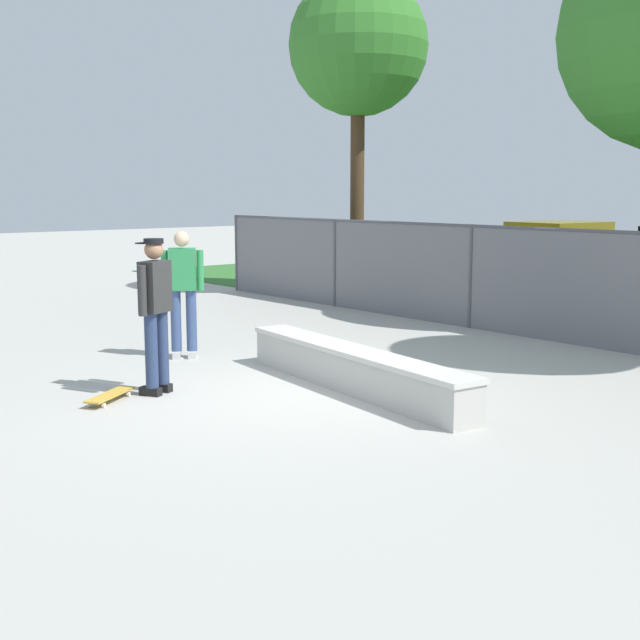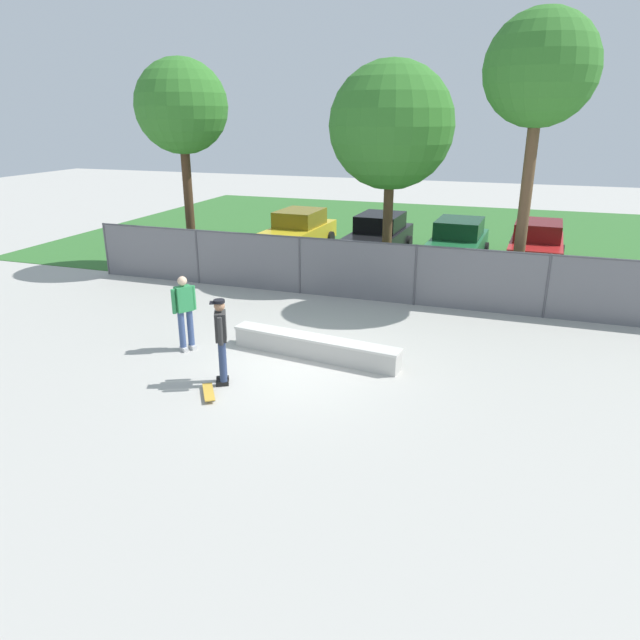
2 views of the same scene
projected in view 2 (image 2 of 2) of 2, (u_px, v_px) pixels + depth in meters
ground_plane at (289, 370)px, 12.69m from camera, size 80.00×80.00×0.00m
grass_strip at (414, 235)px, 26.77m from camera, size 30.06×20.00×0.02m
concrete_ledge at (315, 347)px, 13.26m from camera, size 4.14×0.98×0.51m
skateboarder at (221, 337)px, 11.71m from camera, size 0.40×0.55×1.84m
skateboard at (209, 392)px, 11.50m from camera, size 0.61×0.78×0.09m
chainlink_fence at (356, 268)px, 17.27m from camera, size 18.13×0.07×1.81m
tree_near_left at (182, 108)px, 19.29m from camera, size 3.12×3.12×7.15m
tree_near_right at (391, 126)px, 18.03m from camera, size 3.96×3.96×6.98m
tree_mid at (541, 72)px, 14.80m from camera, size 2.95×2.95×7.92m
car_yellow at (299, 231)px, 23.56m from camera, size 2.17×4.28×1.66m
car_black at (379, 235)px, 22.66m from camera, size 2.17×4.28×1.66m
car_green at (458, 242)px, 21.48m from camera, size 2.17×4.28×1.66m
car_red at (536, 244)px, 21.06m from camera, size 2.17×4.28×1.66m
bystander at (185, 310)px, 13.45m from camera, size 0.42×0.52×1.82m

